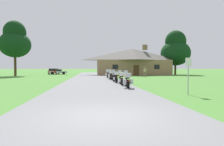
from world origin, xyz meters
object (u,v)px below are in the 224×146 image
motorcycle_orange_fourth_in_row (115,76)px  metal_signpost_roadside (188,71)px  parked_red_suv_far_left (54,71)px  motorcycle_blue_third_in_row (115,77)px  tree_right_of_lodge (175,50)px  motorcycle_red_farthest_in_row (107,74)px  motorcycle_green_fifth_in_row (111,75)px  parked_silver_sedan_far_left (58,72)px  tree_left_far (15,41)px  bystander_tan_shirt_near_lodge (145,71)px  motorcycle_yellow_second_in_row (121,78)px  motorcycle_yellow_sixth_in_row (110,75)px  motorcycle_orange_nearest_to_camera (127,80)px

motorcycle_orange_fourth_in_row → metal_signpost_roadside: size_ratio=0.97×
motorcycle_orange_fourth_in_row → parked_red_suv_far_left: (-11.65, 26.30, 0.16)m
motorcycle_orange_fourth_in_row → metal_signpost_roadside: (2.81, -11.66, 0.73)m
motorcycle_blue_third_in_row → tree_right_of_lodge: bearing=48.7°
motorcycle_red_farthest_in_row → metal_signpost_roadside: bearing=-78.5°
motorcycle_green_fifth_in_row → metal_signpost_roadside: bearing=-78.3°
motorcycle_blue_third_in_row → parked_silver_sedan_far_left: 29.22m
tree_right_of_lodge → motorcycle_orange_fourth_in_row: bearing=-129.4°
motorcycle_blue_third_in_row → tree_left_far: size_ratio=0.20×
bystander_tan_shirt_near_lodge → parked_red_suv_far_left: bystander_tan_shirt_near_lodge is taller
motorcycle_orange_fourth_in_row → motorcycle_yellow_second_in_row: bearing=-96.3°
motorcycle_orange_fourth_in_row → motorcycle_red_farthest_in_row: bearing=85.1°
motorcycle_green_fifth_in_row → tree_left_far: size_ratio=0.20×
motorcycle_yellow_second_in_row → bystander_tan_shirt_near_lodge: 17.71m
motorcycle_blue_third_in_row → parked_red_suv_far_left: (-11.44, 28.57, 0.16)m
motorcycle_blue_third_in_row → parked_silver_sedan_far_left: bearing=106.1°
motorcycle_yellow_sixth_in_row → tree_right_of_lodge: (16.68, 15.18, 5.14)m
tree_right_of_lodge → parked_silver_sedan_far_left: 28.05m
motorcycle_red_farthest_in_row → bystander_tan_shirt_near_lodge: bearing=27.8°
motorcycle_red_farthest_in_row → motorcycle_yellow_sixth_in_row: bearing=-84.7°
motorcycle_orange_fourth_in_row → motorcycle_yellow_sixth_in_row: (-0.01, 5.10, -0.01)m
motorcycle_yellow_second_in_row → motorcycle_blue_third_in_row: bearing=94.2°
motorcycle_blue_third_in_row → motorcycle_orange_fourth_in_row: bearing=80.2°
motorcycle_yellow_sixth_in_row → parked_silver_sedan_far_left: 22.56m
bystander_tan_shirt_near_lodge → motorcycle_yellow_sixth_in_row: bearing=-96.3°
motorcycle_green_fifth_in_row → motorcycle_red_farthest_in_row: 5.31m
motorcycle_green_fifth_in_row → parked_silver_sedan_far_left: (-10.30, 22.48, 0.03)m
parked_silver_sedan_far_left → parked_red_suv_far_left: bearing=36.3°
motorcycle_orange_nearest_to_camera → motorcycle_green_fifth_in_row: size_ratio=1.00×
motorcycle_orange_fourth_in_row → metal_signpost_roadside: 12.02m
parked_red_suv_far_left → bystander_tan_shirt_near_lodge: bearing=-36.6°
motorcycle_orange_fourth_in_row → motorcycle_green_fifth_in_row: same height
bystander_tan_shirt_near_lodge → motorcycle_red_farthest_in_row: bearing=-112.8°
tree_left_far → motorcycle_yellow_second_in_row: bearing=-51.9°
motorcycle_yellow_second_in_row → motorcycle_red_farthest_in_row: size_ratio=1.00×
motorcycle_red_farthest_in_row → motorcycle_orange_fourth_in_row: bearing=-86.1°
parked_red_suv_far_left → parked_silver_sedan_far_left: (1.16, -1.23, -0.13)m
parked_red_suv_far_left → motorcycle_orange_nearest_to_camera: bearing=-68.5°
motorcycle_blue_third_in_row → tree_right_of_lodge: size_ratio=0.21×
motorcycle_green_fifth_in_row → motorcycle_yellow_second_in_row: bearing=-89.1°
motorcycle_red_farthest_in_row → tree_left_far: tree_left_far is taller
motorcycle_green_fifth_in_row → tree_left_far: tree_left_far is taller
motorcycle_blue_third_in_row → motorcycle_green_fifth_in_row: (0.02, 4.87, -0.01)m
motorcycle_yellow_second_in_row → motorcycle_blue_third_in_row: 2.90m
bystander_tan_shirt_near_lodge → tree_right_of_lodge: bearing=85.4°
motorcycle_red_farthest_in_row → tree_right_of_lodge: (16.79, 12.37, 5.14)m
motorcycle_yellow_sixth_in_row → parked_silver_sedan_far_left: bearing=120.9°
motorcycle_orange_nearest_to_camera → parked_silver_sedan_far_left: motorcycle_orange_nearest_to_camera is taller
motorcycle_yellow_second_in_row → motorcycle_red_farthest_in_row: 13.08m
motorcycle_orange_fourth_in_row → tree_right_of_lodge: size_ratio=0.21×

